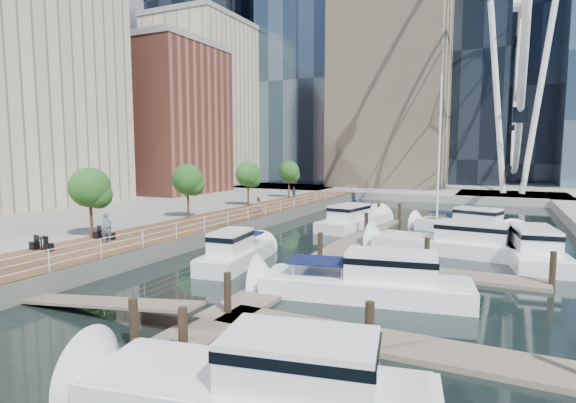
# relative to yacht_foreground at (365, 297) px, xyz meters

# --- Properties ---
(ground) EXTENTS (520.00, 520.00, 0.00)m
(ground) POSITION_rel_yacht_foreground_xyz_m (-7.23, -2.76, 0.00)
(ground) COLOR black
(ground) RESTS_ON ground
(boardwalk) EXTENTS (6.00, 60.00, 1.00)m
(boardwalk) POSITION_rel_yacht_foreground_xyz_m (-16.23, 12.24, 0.50)
(boardwalk) COLOR brown
(boardwalk) RESTS_ON ground
(seawall) EXTENTS (0.25, 60.00, 1.00)m
(seawall) POSITION_rel_yacht_foreground_xyz_m (-13.23, 12.24, 0.50)
(seawall) COLOR #595954
(seawall) RESTS_ON ground
(land_inland) EXTENTS (48.00, 90.00, 1.00)m
(land_inland) POSITION_rel_yacht_foreground_xyz_m (-43.23, 12.24, 0.50)
(land_inland) COLOR gray
(land_inland) RESTS_ON ground
(land_far) EXTENTS (200.00, 114.00, 1.00)m
(land_far) POSITION_rel_yacht_foreground_xyz_m (-7.23, 99.24, 0.50)
(land_far) COLOR gray
(land_far) RESTS_ON ground
(pier) EXTENTS (14.00, 12.00, 1.00)m
(pier) POSITION_rel_yacht_foreground_xyz_m (6.77, 49.24, 0.50)
(pier) COLOR gray
(pier) RESTS_ON ground
(railing) EXTENTS (0.10, 60.00, 1.05)m
(railing) POSITION_rel_yacht_foreground_xyz_m (-13.33, 12.24, 1.52)
(railing) COLOR white
(railing) RESTS_ON boardwalk
(floating_docks) EXTENTS (16.00, 34.00, 2.60)m
(floating_docks) POSITION_rel_yacht_foreground_xyz_m (0.73, 7.22, 0.49)
(floating_docks) COLOR #6D6051
(floating_docks) RESTS_ON ground
(midrise_condos) EXTENTS (19.00, 67.00, 28.00)m
(midrise_condos) POSITION_rel_yacht_foreground_xyz_m (-40.80, 24.06, 13.42)
(midrise_condos) COLOR #BCAD8E
(midrise_condos) RESTS_ON ground
(ferris_wheel) EXTENTS (5.80, 45.60, 47.80)m
(ferris_wheel) POSITION_rel_yacht_foreground_xyz_m (6.77, 49.24, 25.92)
(ferris_wheel) COLOR white
(ferris_wheel) RESTS_ON ground
(street_trees) EXTENTS (2.60, 42.60, 4.60)m
(street_trees) POSITION_rel_yacht_foreground_xyz_m (-18.63, 11.24, 4.29)
(street_trees) COLOR #3F2B1C
(street_trees) RESTS_ON ground
(cafe_tables) EXTENTS (2.50, 13.70, 0.74)m
(cafe_tables) POSITION_rel_yacht_foreground_xyz_m (-17.63, -4.76, 1.37)
(cafe_tables) COLOR black
(cafe_tables) RESTS_ON ground
(yacht_foreground) EXTENTS (10.49, 4.45, 2.15)m
(yacht_foreground) POSITION_rel_yacht_foreground_xyz_m (0.00, 0.00, 0.00)
(yacht_foreground) COLOR white
(yacht_foreground) RESTS_ON ground
(pedestrian_near) EXTENTS (0.81, 0.78, 1.87)m
(pedestrian_near) POSITION_rel_yacht_foreground_xyz_m (-16.29, 0.34, 1.93)
(pedestrian_near) COLOR #525D6D
(pedestrian_near) RESTS_ON boardwalk
(pedestrian_mid) EXTENTS (0.67, 0.81, 1.53)m
(pedestrian_mid) POSITION_rel_yacht_foreground_xyz_m (-14.69, 16.33, 1.76)
(pedestrian_mid) COLOR #876D5D
(pedestrian_mid) RESTS_ON boardwalk
(pedestrian_far) EXTENTS (0.94, 0.41, 1.58)m
(pedestrian_far) POSITION_rel_yacht_foreground_xyz_m (-17.00, 29.22, 1.79)
(pedestrian_far) COLOR #383E46
(pedestrian_far) RESTS_ON boardwalk
(moored_yachts) EXTENTS (19.28, 35.91, 11.50)m
(moored_yachts) POSITION_rel_yacht_foreground_xyz_m (1.37, 10.04, 0.00)
(moored_yachts) COLOR white
(moored_yachts) RESTS_ON ground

